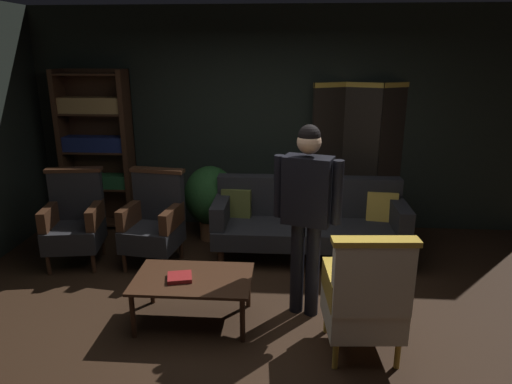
# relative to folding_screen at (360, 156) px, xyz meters

# --- Properties ---
(ground_plane) EXTENTS (10.00, 10.00, 0.00)m
(ground_plane) POSITION_rel_folding_screen_xyz_m (-1.21, -2.30, -0.99)
(ground_plane) COLOR black
(back_wall) EXTENTS (7.20, 0.10, 2.80)m
(back_wall) POSITION_rel_folding_screen_xyz_m (-1.21, 0.15, 0.41)
(back_wall) COLOR black
(back_wall) RESTS_ON ground_plane
(folding_screen) EXTENTS (1.24, 0.34, 1.90)m
(folding_screen) POSITION_rel_folding_screen_xyz_m (0.00, 0.00, 0.00)
(folding_screen) COLOR black
(folding_screen) RESTS_ON ground_plane
(bookshelf) EXTENTS (0.90, 0.32, 2.05)m
(bookshelf) POSITION_rel_folding_screen_xyz_m (-3.36, -0.10, 0.09)
(bookshelf) COLOR #382114
(bookshelf) RESTS_ON ground_plane
(velvet_couch) EXTENTS (2.12, 0.78, 0.88)m
(velvet_couch) POSITION_rel_folding_screen_xyz_m (-0.66, -0.84, -0.53)
(velvet_couch) COLOR #382114
(velvet_couch) RESTS_ON ground_plane
(coffee_table) EXTENTS (1.00, 0.64, 0.42)m
(coffee_table) POSITION_rel_folding_screen_xyz_m (-1.69, -2.28, -0.61)
(coffee_table) COLOR #382114
(coffee_table) RESTS_ON ground_plane
(armchair_gilt_accent) EXTENTS (0.62, 0.61, 1.04)m
(armchair_gilt_accent) POSITION_rel_folding_screen_xyz_m (-0.31, -2.65, -0.50)
(armchair_gilt_accent) COLOR gold
(armchair_gilt_accent) RESTS_ON ground_plane
(armchair_wing_left) EXTENTS (0.66, 0.65, 1.04)m
(armchair_wing_left) POSITION_rel_folding_screen_xyz_m (-2.35, -1.16, -0.50)
(armchair_wing_left) COLOR #382114
(armchair_wing_left) RESTS_ON ground_plane
(armchair_wing_right) EXTENTS (0.66, 0.66, 1.04)m
(armchair_wing_right) POSITION_rel_folding_screen_xyz_m (-3.22, -1.20, -0.50)
(armchair_wing_right) COLOR #382114
(armchair_wing_right) RESTS_ON ground_plane
(standing_figure) EXTENTS (0.57, 0.32, 1.70)m
(standing_figure) POSITION_rel_folding_screen_xyz_m (-0.74, -2.07, 0.04)
(standing_figure) COLOR black
(standing_figure) RESTS_ON ground_plane
(potted_plant) EXTENTS (0.63, 0.63, 0.93)m
(potted_plant) POSITION_rel_folding_screen_xyz_m (-1.85, -0.43, -0.45)
(potted_plant) COLOR brown
(potted_plant) RESTS_ON ground_plane
(book_red_leather) EXTENTS (0.24, 0.23, 0.04)m
(book_red_leather) POSITION_rel_folding_screen_xyz_m (-1.80, -2.32, -0.55)
(book_red_leather) COLOR maroon
(book_red_leather) RESTS_ON coffee_table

